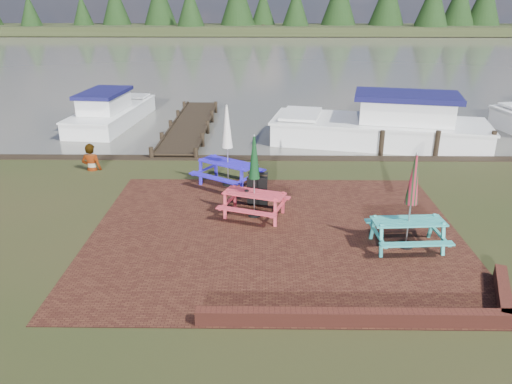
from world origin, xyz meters
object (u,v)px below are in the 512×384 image
at_px(jetty, 190,125).
at_px(boat_jetty, 111,113).
at_px(picnic_table_teal, 409,216).
at_px(boat_near, 383,128).
at_px(chalkboard, 257,190).
at_px(person, 89,144).
at_px(picnic_table_blue, 228,158).
at_px(picnic_table_red, 254,189).

bearing_deg(jetty, boat_jetty, 161.49).
bearing_deg(picnic_table_teal, boat_near, 76.73).
bearing_deg(chalkboard, boat_near, 60.22).
bearing_deg(person, boat_jetty, -74.68).
height_order(chalkboard, person, person).
height_order(boat_near, person, boat_near).
relative_size(picnic_table_teal, boat_jetty, 0.35).
xyz_separation_m(chalkboard, boat_near, (4.96, 6.75, 0.02)).
bearing_deg(picnic_table_blue, boat_jetty, 158.70).
bearing_deg(picnic_table_blue, chalkboard, -26.01).
distance_m(picnic_table_red, chalkboard, 0.84).
bearing_deg(picnic_table_red, picnic_table_blue, 129.47).
bearing_deg(picnic_table_red, person, 165.75).
height_order(boat_jetty, person, person).
distance_m(picnic_table_blue, boat_near, 7.88).
xyz_separation_m(boat_jetty, person, (1.30, -6.90, 0.55)).
distance_m(picnic_table_blue, chalkboard, 1.81).
xyz_separation_m(picnic_table_teal, jetty, (-6.52, 10.94, -0.68)).
height_order(picnic_table_red, chalkboard, picnic_table_red).
distance_m(picnic_table_red, boat_jetty, 12.53).
height_order(chalkboard, boat_near, boat_near).
bearing_deg(picnic_table_teal, jetty, 116.70).
distance_m(picnic_table_teal, picnic_table_red, 3.93).
relative_size(picnic_table_blue, chalkboard, 2.78).
relative_size(picnic_table_teal, picnic_table_blue, 0.92).
distance_m(chalkboard, boat_jetty, 11.93).
bearing_deg(picnic_table_red, picnic_table_teal, -6.05).
relative_size(picnic_table_blue, person, 1.37).
distance_m(jetty, person, 6.21).
bearing_deg(picnic_table_blue, picnic_table_teal, -9.17).
relative_size(picnic_table_teal, person, 1.26).
bearing_deg(boat_near, jetty, 89.81).
bearing_deg(boat_jetty, boat_near, -8.41).
distance_m(chalkboard, person, 6.26).
relative_size(picnic_table_red, boat_jetty, 0.34).
height_order(boat_jetty, boat_near, boat_near).
distance_m(boat_jetty, person, 7.05).
bearing_deg(boat_jetty, chalkboard, -49.06).
height_order(picnic_table_red, jetty, picnic_table_red).
height_order(picnic_table_red, person, picnic_table_red).
height_order(picnic_table_teal, boat_near, picnic_table_teal).
distance_m(boat_near, person, 11.22).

